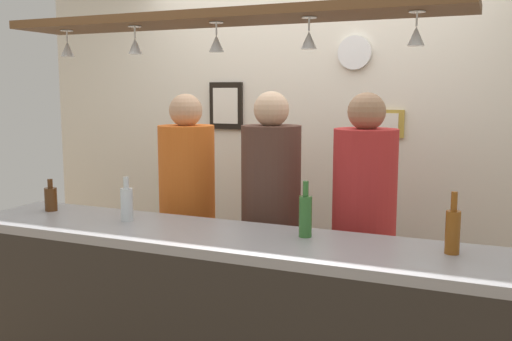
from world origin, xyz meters
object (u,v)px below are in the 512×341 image
at_px(picture_frame_caricature, 226,106).
at_px(picture_frame_lower_pair, 381,123).
at_px(bottle_beer_amber_tall, 453,230).
at_px(person_right_red_shirt, 364,219).
at_px(bottle_soda_clear, 127,203).
at_px(bottle_beer_brown_stubby, 51,198).
at_px(person_left_orange_shirt, 187,204).
at_px(person_middle_brown_shirt, 271,210).
at_px(wall_clock, 355,53).
at_px(bottle_beer_green_import, 305,215).

height_order(picture_frame_caricature, picture_frame_lower_pair, picture_frame_caricature).
bearing_deg(bottle_beer_amber_tall, person_right_red_shirt, 131.20).
xyz_separation_m(bottle_beer_amber_tall, bottle_soda_clear, (-1.59, -0.03, -0.01)).
bearing_deg(bottle_soda_clear, bottle_beer_brown_stubby, 176.09).
height_order(bottle_beer_brown_stubby, picture_frame_lower_pair, picture_frame_lower_pair).
relative_size(person_left_orange_shirt, bottle_beer_brown_stubby, 9.42).
distance_m(person_right_red_shirt, picture_frame_lower_pair, 0.91).
distance_m(bottle_beer_amber_tall, picture_frame_lower_pair, 1.48).
distance_m(person_middle_brown_shirt, wall_clock, 1.23).
height_order(person_middle_brown_shirt, bottle_beer_brown_stubby, person_middle_brown_shirt).
height_order(bottle_soda_clear, wall_clock, wall_clock).
relative_size(bottle_beer_amber_tall, wall_clock, 1.18).
bearing_deg(bottle_beer_green_import, person_right_red_shirt, 73.96).
xyz_separation_m(person_middle_brown_shirt, wall_clock, (0.28, 0.76, 0.93)).
bearing_deg(picture_frame_lower_pair, bottle_soda_clear, -127.15).
relative_size(person_left_orange_shirt, person_right_red_shirt, 0.99).
bearing_deg(bottle_soda_clear, person_right_red_shirt, 28.18).
bearing_deg(person_left_orange_shirt, picture_frame_lower_pair, 37.16).
height_order(bottle_beer_green_import, bottle_soda_clear, bottle_beer_green_import).
xyz_separation_m(picture_frame_lower_pair, wall_clock, (-0.18, -0.01, 0.46)).
height_order(person_middle_brown_shirt, bottle_beer_amber_tall, person_middle_brown_shirt).
xyz_separation_m(person_right_red_shirt, bottle_beer_amber_tall, (0.49, -0.56, 0.12)).
bearing_deg(person_middle_brown_shirt, wall_clock, 69.76).
distance_m(bottle_soda_clear, wall_clock, 1.80).
relative_size(person_right_red_shirt, bottle_beer_green_import, 6.56).
bearing_deg(person_right_red_shirt, bottle_beer_amber_tall, -48.80).
distance_m(picture_frame_lower_pair, wall_clock, 0.49).
bearing_deg(wall_clock, person_middle_brown_shirt, -110.24).
distance_m(bottle_beer_brown_stubby, bottle_soda_clear, 0.54).
height_order(person_left_orange_shirt, bottle_soda_clear, person_left_orange_shirt).
relative_size(bottle_beer_brown_stubby, bottle_beer_green_import, 0.69).
height_order(person_right_red_shirt, bottle_beer_amber_tall, person_right_red_shirt).
bearing_deg(bottle_beer_amber_tall, bottle_beer_green_import, 178.06).
xyz_separation_m(person_middle_brown_shirt, person_right_red_shirt, (0.54, 0.00, -0.00)).
bearing_deg(wall_clock, bottle_beer_green_import, -85.57).
bearing_deg(bottle_beer_brown_stubby, bottle_soda_clear, -3.91).
bearing_deg(wall_clock, person_right_red_shirt, -71.55).
bearing_deg(bottle_beer_green_import, person_middle_brown_shirt, 125.51).
bearing_deg(person_right_red_shirt, wall_clock, 108.45).
relative_size(person_right_red_shirt, picture_frame_lower_pair, 5.68).
distance_m(bottle_beer_amber_tall, picture_frame_caricature, 2.19).
relative_size(bottle_beer_green_import, wall_clock, 1.18).
bearing_deg(person_middle_brown_shirt, bottle_beer_green_import, -54.49).
relative_size(person_left_orange_shirt, person_middle_brown_shirt, 0.99).
bearing_deg(picture_frame_lower_pair, wall_clock, -178.06).
distance_m(bottle_soda_clear, picture_frame_lower_pair, 1.74).
height_order(person_right_red_shirt, bottle_beer_brown_stubby, person_right_red_shirt).
bearing_deg(bottle_beer_amber_tall, wall_clock, 119.35).
relative_size(bottle_soda_clear, picture_frame_lower_pair, 0.77).
bearing_deg(wall_clock, picture_frame_lower_pair, 1.94).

